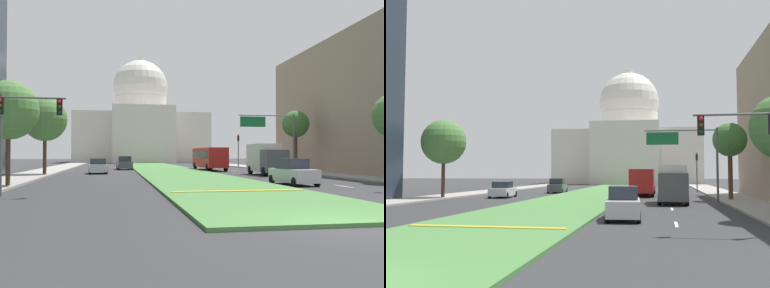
% 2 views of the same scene
% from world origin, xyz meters
% --- Properties ---
extents(ground_plane, '(260.00, 260.00, 0.00)m').
position_xyz_m(ground_plane, '(0.00, 51.76, 0.00)').
color(ground_plane, '#333335').
extents(grass_median, '(8.22, 93.16, 0.14)m').
position_xyz_m(grass_median, '(0.00, 46.58, 0.07)').
color(grass_median, '#4C8442').
rests_on(grass_median, ground_plane).
extents(median_curb_nose, '(7.40, 0.50, 0.04)m').
position_xyz_m(median_curb_nose, '(0.00, 10.89, 0.16)').
color(median_curb_nose, gold).
rests_on(median_curb_nose, grass_median).
extents(lane_dashes_right, '(0.16, 39.13, 0.01)m').
position_xyz_m(lane_dashes_right, '(8.47, 33.32, 0.00)').
color(lane_dashes_right, silver).
rests_on(lane_dashes_right, ground_plane).
extents(sidewalk_left, '(4.00, 93.16, 0.15)m').
position_xyz_m(sidewalk_left, '(-14.82, 41.41, 0.07)').
color(sidewalk_left, '#9E9991').
rests_on(sidewalk_left, ground_plane).
extents(sidewalk_right, '(4.00, 93.16, 0.15)m').
position_xyz_m(sidewalk_right, '(14.82, 41.41, 0.07)').
color(sidewalk_right, '#9E9991').
rests_on(sidewalk_right, ground_plane).
extents(capitol_building, '(33.31, 29.79, 28.06)m').
position_xyz_m(capitol_building, '(0.00, 102.75, 9.56)').
color(capitol_building, silver).
rests_on(capitol_building, ground_plane).
extents(traffic_light_near_right, '(3.34, 0.35, 5.20)m').
position_xyz_m(traffic_light_near_right, '(11.48, 11.33, 3.80)').
color(traffic_light_near_right, '#515456').
rests_on(traffic_light_near_right, ground_plane).
extents(traffic_light_far_right, '(0.28, 0.35, 5.20)m').
position_xyz_m(traffic_light_far_right, '(12.32, 52.71, 3.31)').
color(traffic_light_far_right, '#515456').
rests_on(traffic_light_far_right, ground_plane).
extents(overhead_guide_sign, '(6.31, 0.20, 6.50)m').
position_xyz_m(overhead_guide_sign, '(10.13, 32.12, 4.68)').
color(overhead_guide_sign, '#515456').
rests_on(overhead_guide_sign, ground_plane).
extents(street_tree_left_mid, '(4.41, 4.41, 7.86)m').
position_xyz_m(street_tree_left_mid, '(-13.57, 33.36, 5.63)').
color(street_tree_left_mid, '#4C3823').
rests_on(street_tree_left_mid, ground_plane).
extents(street_tree_right_mid, '(3.12, 3.12, 7.20)m').
position_xyz_m(street_tree_right_mid, '(13.99, 35.00, 5.55)').
color(street_tree_right_mid, '#4C3823').
rests_on(street_tree_right_mid, ground_plane).
extents(sedan_lead_stopped, '(2.09, 4.57, 1.84)m').
position_xyz_m(sedan_lead_stopped, '(5.68, 16.70, 0.85)').
color(sedan_lead_stopped, '#BCBCC1').
rests_on(sedan_lead_stopped, ground_plane).
extents(sedan_midblock, '(2.22, 4.45, 1.67)m').
position_xyz_m(sedan_midblock, '(-8.46, 36.50, 0.79)').
color(sedan_midblock, silver).
rests_on(sedan_midblock, ground_plane).
extents(sedan_distant, '(2.21, 4.76, 1.85)m').
position_xyz_m(sedan_distant, '(-5.32, 48.10, 0.86)').
color(sedan_distant, '#4C5156').
rests_on(sedan_distant, ground_plane).
extents(box_truck_delivery, '(2.40, 6.40, 3.20)m').
position_xyz_m(box_truck_delivery, '(8.64, 30.21, 1.68)').
color(box_truck_delivery, '#4C5156').
rests_on(box_truck_delivery, ground_plane).
extents(city_bus, '(2.62, 11.00, 2.95)m').
position_xyz_m(city_bus, '(5.68, 43.84, 1.77)').
color(city_bus, '#B21E1E').
rests_on(city_bus, ground_plane).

